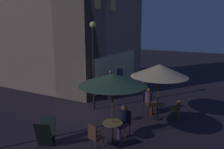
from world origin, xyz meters
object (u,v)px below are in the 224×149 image
object	(u,v)px
menu_sandwich_board	(46,133)
patron_seated_0	(123,119)
cafe_table_1	(158,109)
cafe_chair_3	(147,101)
cafe_chair_2	(176,107)
cafe_chair_0	(125,121)
cafe_table_0	(113,128)
patron_standing_2	(110,85)
patron_standing_3	(120,81)
cafe_chair_1	(94,135)
street_lamp_near_corner	(93,53)
patio_umbrella_0	(113,79)
patron_seated_1	(149,99)
patio_umbrella_1	(159,71)

from	to	relation	value
menu_sandwich_board	patron_seated_0	bearing A→B (deg)	-69.23
cafe_table_1	cafe_chair_3	size ratio (longest dim) A/B	0.72
cafe_chair_2	cafe_chair_0	bearing A→B (deg)	33.44
cafe_table_0	cafe_chair_0	distance (m)	0.79
menu_sandwich_board	patron_standing_2	size ratio (longest dim) A/B	0.55
patron_standing_3	cafe_chair_1	bearing A→B (deg)	116.09
street_lamp_near_corner	patio_umbrella_0	world-z (taller)	street_lamp_near_corner
street_lamp_near_corner	patron_standing_2	xyz separation A→B (m)	(1.76, 0.05, -1.99)
patio_umbrella_0	cafe_chair_1	xyz separation A→B (m)	(-0.80, 0.25, -1.74)
patron_seated_0	cafe_chair_2	bearing A→B (deg)	160.72
cafe_chair_1	cafe_chair_2	world-z (taller)	cafe_chair_1
patio_umbrella_0	cafe_chair_3	world-z (taller)	patio_umbrella_0
street_lamp_near_corner	cafe_table_0	bearing A→B (deg)	-136.11
cafe_chair_3	patron_standing_2	distance (m)	2.68
cafe_chair_0	patron_seated_1	world-z (taller)	patron_seated_1
patio_umbrella_1	patron_standing_3	bearing A→B (deg)	53.40
menu_sandwich_board	patron_seated_0	xyz separation A→B (m)	(1.89, -2.05, 0.21)
patio_umbrella_0	patron_seated_1	bearing A→B (deg)	-3.70
menu_sandwich_board	patron_seated_1	world-z (taller)	patron_seated_1
cafe_table_1	cafe_chair_0	xyz separation A→B (m)	(-2.02, 0.64, 0.08)
patio_umbrella_1	cafe_chair_2	distance (m)	1.86
patron_seated_1	patron_standing_2	xyz separation A→B (m)	(0.97, 2.63, 0.15)
cafe_chair_2	menu_sandwich_board	bearing A→B (deg)	25.45
cafe_table_1	patron_seated_1	xyz separation A→B (m)	(0.45, 0.56, 0.21)
menu_sandwich_board	cafe_table_1	size ratio (longest dim) A/B	1.32
menu_sandwich_board	patron_standing_3	size ratio (longest dim) A/B	0.52
street_lamp_near_corner	patron_seated_1	world-z (taller)	street_lamp_near_corner
cafe_chair_0	cafe_chair_2	size ratio (longest dim) A/B	1.07
cafe_table_1	cafe_chair_3	bearing A→B (deg)	51.28
patio_umbrella_1	patron_standing_3	size ratio (longest dim) A/B	1.38
cafe_chair_3	menu_sandwich_board	bearing A→B (deg)	-75.12
cafe_table_0	patron_seated_1	world-z (taller)	patron_seated_1
cafe_chair_1	patron_seated_0	bearing A→B (deg)	3.25
patron_seated_1	patron_standing_2	size ratio (longest dim) A/B	0.74
menu_sandwich_board	patron_standing_3	distance (m)	6.31
patio_umbrella_1	patio_umbrella_0	bearing A→B (deg)	164.62
patio_umbrella_1	patron_standing_2	bearing A→B (deg)	65.98
patio_umbrella_1	cafe_chair_1	size ratio (longest dim) A/B	2.51
patron_seated_0	patron_standing_3	xyz separation A→B (m)	(4.39, 2.33, 0.22)
patron_seated_1	patio_umbrella_1	bearing A→B (deg)	-0.00
cafe_chair_2	patron_seated_0	size ratio (longest dim) A/B	0.75
patio_umbrella_0	patio_umbrella_1	world-z (taller)	patio_umbrella_0
patron_seated_1	patron_standing_2	bearing A→B (deg)	-161.59
patio_umbrella_0	patio_umbrella_1	xyz separation A→B (m)	(2.80, -0.77, -0.11)
patron_standing_3	cafe_chair_2	bearing A→B (deg)	160.90
cafe_chair_0	patron_seated_1	bearing A→B (deg)	-172.27
cafe_chair_0	cafe_chair_2	bearing A→B (deg)	159.70
cafe_table_1	cafe_chair_2	xyz separation A→B (m)	(0.37, -0.73, 0.06)
patron_seated_1	cafe_chair_2	bearing A→B (deg)	35.15
cafe_chair_3	patron_seated_0	world-z (taller)	patron_seated_0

